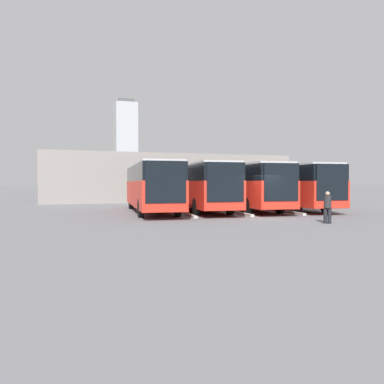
% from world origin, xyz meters
% --- Properties ---
extents(ground_plane, '(600.00, 600.00, 0.00)m').
position_xyz_m(ground_plane, '(0.00, 0.00, 0.00)').
color(ground_plane, slate).
extents(bus_0, '(3.48, 12.69, 3.35)m').
position_xyz_m(bus_0, '(-5.30, -5.94, 1.86)').
color(bus_0, red).
rests_on(bus_0, ground_plane).
extents(curb_divider_0, '(0.82, 7.51, 0.15)m').
position_xyz_m(curb_divider_0, '(-3.53, -4.08, 0.07)').
color(curb_divider_0, '#B2B2AD').
rests_on(curb_divider_0, ground_plane).
extents(bus_1, '(3.48, 12.69, 3.35)m').
position_xyz_m(bus_1, '(-1.77, -6.08, 1.86)').
color(bus_1, red).
rests_on(bus_1, ground_plane).
extents(curb_divider_1, '(0.82, 7.51, 0.15)m').
position_xyz_m(curb_divider_1, '(-0.00, -4.23, 0.07)').
color(curb_divider_1, '#B2B2AD').
rests_on(curb_divider_1, ground_plane).
extents(bus_2, '(3.48, 12.69, 3.35)m').
position_xyz_m(bus_2, '(1.77, -6.21, 1.86)').
color(bus_2, red).
rests_on(bus_2, ground_plane).
extents(curb_divider_2, '(0.82, 7.51, 0.15)m').
position_xyz_m(curb_divider_2, '(3.53, -4.35, 0.07)').
color(curb_divider_2, '#B2B2AD').
rests_on(curb_divider_2, ground_plane).
extents(bus_3, '(3.48, 12.69, 3.35)m').
position_xyz_m(bus_3, '(5.30, -6.02, 1.86)').
color(bus_3, red).
rests_on(bus_3, ground_plane).
extents(pedestrian, '(0.50, 0.50, 1.61)m').
position_xyz_m(pedestrian, '(-1.62, 3.93, 0.87)').
color(pedestrian, black).
rests_on(pedestrian, ground_plane).
extents(station_building, '(27.18, 11.63, 5.23)m').
position_xyz_m(station_building, '(0.00, -22.73, 2.65)').
color(station_building, gray).
rests_on(station_building, ground_plane).
extents(office_tower, '(14.12, 14.12, 57.43)m').
position_xyz_m(office_tower, '(-24.55, -231.13, 28.12)').
color(office_tower, '#ADB2B7').
rests_on(office_tower, ground_plane).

